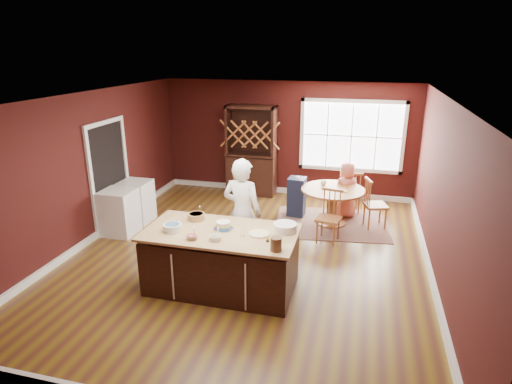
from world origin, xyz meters
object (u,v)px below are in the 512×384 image
at_px(chair_south, 329,216).
at_px(dryer, 136,201).
at_px(toddler, 299,178).
at_px(chair_north, 351,191).
at_px(dining_table, 332,199).
at_px(washer, 119,212).
at_px(kitchen_island, 222,261).
at_px(layer_cake, 223,225).
at_px(hutch, 251,151).
at_px(chair_east, 376,203).
at_px(high_chair, 297,196).
at_px(baker, 242,213).
at_px(seated_woman, 346,190).

distance_m(chair_south, dryer, 3.92).
height_order(chair_south, toddler, chair_south).
relative_size(chair_north, dryer, 1.12).
distance_m(dining_table, toddler, 0.87).
bearing_deg(washer, kitchen_island, -28.48).
xyz_separation_m(layer_cake, dryer, (-2.55, 1.94, -0.55)).
xyz_separation_m(dining_table, hutch, (-2.08, 1.44, 0.54)).
height_order(chair_east, chair_north, chair_east).
height_order(chair_east, toddler, chair_east).
distance_m(kitchen_island, layer_cake, 0.54).
xyz_separation_m(layer_cake, washer, (-2.55, 1.30, -0.54)).
distance_m(chair_east, washer, 5.00).
bearing_deg(high_chair, layer_cake, -97.74).
bearing_deg(chair_north, hutch, -26.53).
bearing_deg(chair_north, layer_cake, 53.71).
xyz_separation_m(dining_table, baker, (-1.27, -2.10, 0.37)).
bearing_deg(baker, seated_woman, -111.64).
relative_size(chair_east, dryer, 1.19).
xyz_separation_m(layer_cake, chair_south, (1.36, 1.93, -0.48)).
distance_m(chair_north, dryer, 4.55).
height_order(kitchen_island, hutch, hutch).
xyz_separation_m(dining_table, seated_woman, (0.24, 0.47, 0.06)).
bearing_deg(washer, toddler, 30.36).
bearing_deg(chair_east, dining_table, 75.21).
bearing_deg(chair_east, washer, 90.25).
distance_m(chair_north, hutch, 2.58).
bearing_deg(chair_east, high_chair, 63.98).
xyz_separation_m(baker, dryer, (-2.64, 1.24, -0.48)).
bearing_deg(chair_south, washer, -160.31).
relative_size(baker, chair_south, 1.82).
relative_size(baker, hutch, 0.84).
relative_size(seated_woman, toddler, 4.59).
xyz_separation_m(baker, layer_cake, (-0.08, -0.71, 0.07)).
bearing_deg(dryer, toddler, 20.96).
relative_size(kitchen_island, high_chair, 2.53).
height_order(seated_woman, toddler, seated_woman).
height_order(layer_cake, chair_east, layer_cake).
distance_m(kitchen_island, dryer, 3.24).
relative_size(chair_south, seated_woman, 0.83).
bearing_deg(dryer, baker, -25.13).
bearing_deg(chair_east, chair_south, 119.68).
bearing_deg(kitchen_island, layer_cake, 76.61).
bearing_deg(washer, layer_cake, -27.06).
height_order(chair_east, high_chair, chair_east).
bearing_deg(chair_east, toddler, 61.41).
height_order(dining_table, chair_south, chair_south).
bearing_deg(chair_north, chair_south, 67.55).
distance_m(toddler, dryer, 3.40).
bearing_deg(baker, dining_table, -112.27).
height_order(chair_north, high_chair, chair_north).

